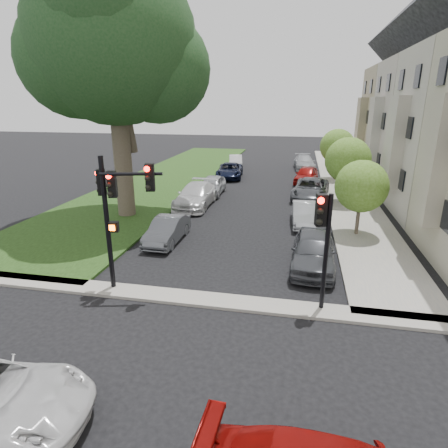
% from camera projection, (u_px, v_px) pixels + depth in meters
% --- Properties ---
extents(ground, '(140.00, 140.00, 0.00)m').
position_uv_depth(ground, '(193.00, 333.00, 11.76)').
color(ground, black).
rests_on(ground, ground).
extents(grass_strip, '(8.00, 44.00, 0.12)m').
position_uv_depth(grass_strip, '(171.00, 176.00, 35.77)').
color(grass_strip, black).
rests_on(grass_strip, ground).
extents(sidewalk_right, '(3.50, 44.00, 0.12)m').
position_uv_depth(sidewalk_right, '(342.00, 183.00, 32.80)').
color(sidewalk_right, gray).
rests_on(sidewalk_right, ground).
extents(sidewalk_cross, '(60.00, 1.00, 0.12)m').
position_uv_depth(sidewalk_cross, '(208.00, 300.00, 13.60)').
color(sidewalk_cross, gray).
rests_on(sidewalk_cross, ground).
extents(house_c, '(7.70, 7.55, 15.97)m').
position_uv_depth(house_c, '(429.00, 101.00, 28.65)').
color(house_c, '#BCBCBC').
rests_on(house_c, ground).
extents(house_d, '(7.70, 7.55, 15.97)m').
position_uv_depth(house_d, '(405.00, 101.00, 35.63)').
color(house_d, '#786F5A').
rests_on(house_d, ground).
extents(eucalyptus, '(10.45, 9.48, 14.80)m').
position_uv_depth(eucalyptus, '(112.00, 40.00, 20.59)').
color(eucalyptus, '#3E3328').
rests_on(eucalyptus, ground).
extents(small_tree_a, '(2.73, 2.73, 4.09)m').
position_uv_depth(small_tree_a, '(361.00, 186.00, 19.40)').
color(small_tree_a, '#3E3328').
rests_on(small_tree_a, ground).
extents(small_tree_b, '(3.09, 3.09, 4.64)m').
position_uv_depth(small_tree_b, '(348.00, 160.00, 25.53)').
color(small_tree_b, '#3E3328').
rests_on(small_tree_b, ground).
extents(small_tree_c, '(3.07, 3.07, 4.60)m').
position_uv_depth(small_tree_c, '(337.00, 146.00, 33.51)').
color(small_tree_c, '#3E3328').
rests_on(small_tree_c, ground).
extents(traffic_signal_main, '(2.52, 0.73, 5.14)m').
position_uv_depth(traffic_signal_main, '(116.00, 201.00, 13.36)').
color(traffic_signal_main, black).
rests_on(traffic_signal_main, ground).
extents(traffic_signal_secondary, '(0.56, 0.45, 4.17)m').
position_uv_depth(traffic_signal_secondary, '(323.00, 231.00, 12.16)').
color(traffic_signal_secondary, black).
rests_on(traffic_signal_secondary, ground).
extents(car_parked_0, '(2.02, 4.67, 1.57)m').
position_uv_depth(car_parked_0, '(313.00, 251.00, 16.16)').
color(car_parked_0, '#3F4247').
rests_on(car_parked_0, ground).
extents(car_parked_1, '(1.57, 4.01, 1.30)m').
position_uv_depth(car_parked_1, '(305.00, 214.00, 21.86)').
color(car_parked_1, '#999BA0').
rests_on(car_parked_1, ground).
extents(car_parked_2, '(3.03, 5.55, 1.47)m').
position_uv_depth(car_parked_2, '(311.00, 189.00, 27.72)').
color(car_parked_2, '#3F4247').
rests_on(car_parked_2, ground).
extents(car_parked_3, '(2.41, 4.53, 1.47)m').
position_uv_depth(car_parked_3, '(306.00, 175.00, 32.97)').
color(car_parked_3, maroon).
rests_on(car_parked_3, ground).
extents(car_parked_4, '(2.44, 5.08, 1.43)m').
position_uv_depth(car_parked_4, '(304.00, 162.00, 39.80)').
color(car_parked_4, '#999BA0').
rests_on(car_parked_4, ground).
extents(car_parked_5, '(1.40, 3.92, 1.29)m').
position_uv_depth(car_parked_5, '(167.00, 230.00, 19.15)').
color(car_parked_5, '#3F4247').
rests_on(car_parked_5, ground).
extents(car_parked_6, '(2.19, 5.36, 1.56)m').
position_uv_depth(car_parked_6, '(196.00, 195.00, 25.61)').
color(car_parked_6, silver).
rests_on(car_parked_6, ground).
extents(car_parked_7, '(1.77, 4.26, 1.44)m').
position_uv_depth(car_parked_7, '(212.00, 185.00, 28.99)').
color(car_parked_7, '#999BA0').
rests_on(car_parked_7, ground).
extents(car_parked_8, '(2.75, 5.13, 1.37)m').
position_uv_depth(car_parked_8, '(230.00, 171.00, 35.27)').
color(car_parked_8, black).
rests_on(car_parked_8, ground).
extents(car_parked_9, '(2.07, 4.11, 1.29)m').
position_uv_depth(car_parked_9, '(236.00, 161.00, 41.00)').
color(car_parked_9, silver).
rests_on(car_parked_9, ground).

